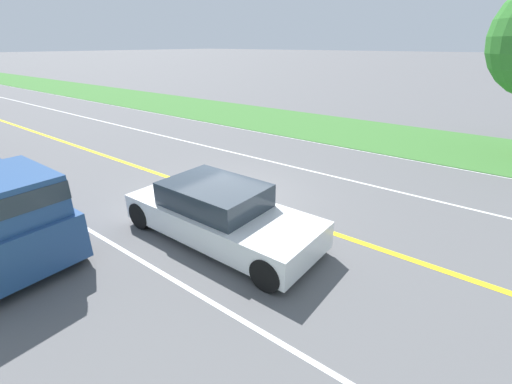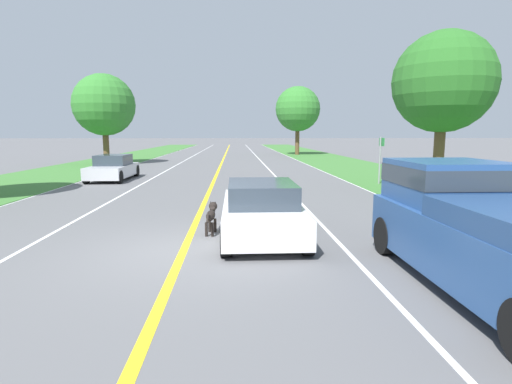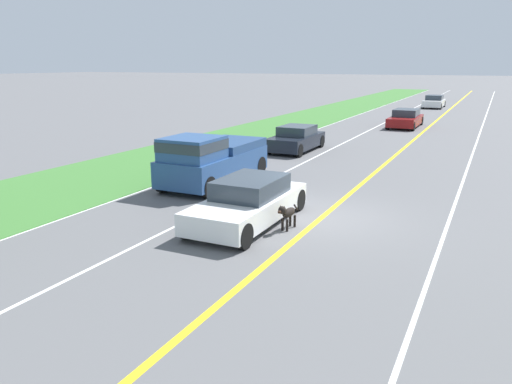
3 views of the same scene
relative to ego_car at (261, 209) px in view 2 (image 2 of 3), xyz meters
name	(u,v)px [view 2 (image 2 of 3)]	position (x,y,z in m)	size (l,w,h in m)	color
ground_plane	(183,251)	(-1.77, -1.45, -0.62)	(400.00, 400.00, 0.00)	#5B5B5E
centre_divider_line	(183,251)	(-1.77, -1.45, -0.62)	(0.18, 160.00, 0.01)	yellow
lane_edge_line_right	(499,246)	(5.23, -1.45, -0.62)	(0.14, 160.00, 0.01)	white
lane_dash_same_dir	(344,249)	(1.73, -1.45, -0.62)	(0.10, 160.00, 0.01)	white
lane_dash_oncoming	(15,254)	(-5.27, -1.45, -0.62)	(0.10, 160.00, 0.01)	white
ego_car	(261,209)	(0.00, 0.00, 0.00)	(1.91, 4.67, 1.32)	white
dog	(211,215)	(-1.25, 0.09, -0.14)	(0.30, 1.14, 0.77)	black
pickup_truck	(486,227)	(3.42, -3.66, 0.38)	(2.13, 5.22, 1.99)	#284C84
oncoming_car	(113,168)	(-7.26, 12.23, 0.01)	(1.86, 4.35, 1.35)	silver
roadside_tree_right_near	(443,83)	(8.09, 6.93, 3.97)	(4.19, 4.19, 6.71)	brown
roadside_tree_right_far	(298,109)	(6.65, 36.78, 4.64)	(5.14, 5.14, 7.86)	brown
roadside_tree_left_far	(104,105)	(-11.03, 23.23, 4.10)	(4.87, 4.87, 7.18)	brown
street_sign	(380,154)	(6.50, 9.51, 0.85)	(0.11, 0.64, 2.33)	gray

